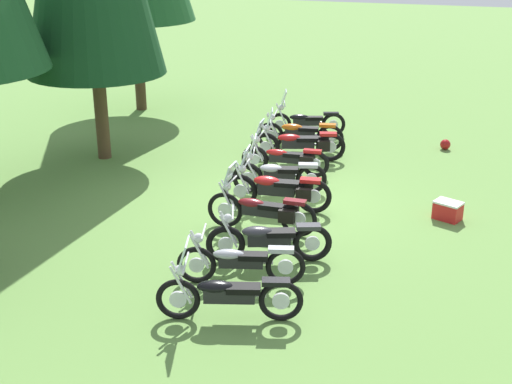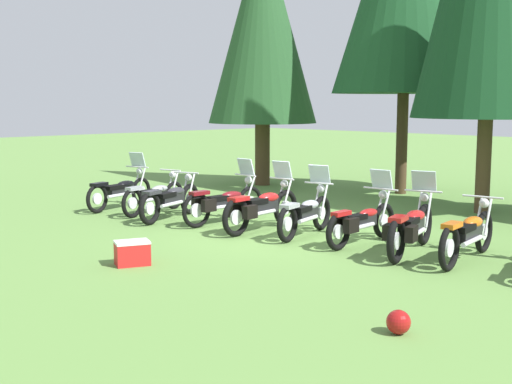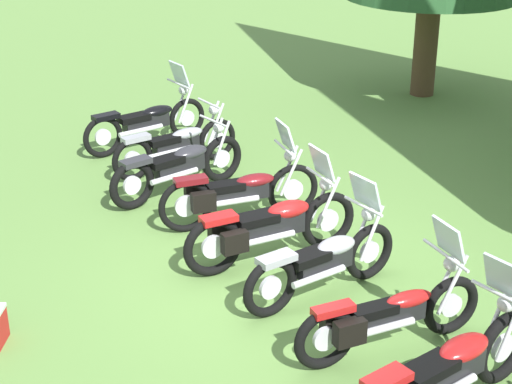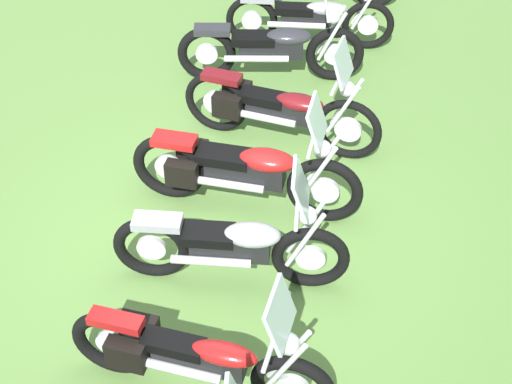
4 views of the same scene
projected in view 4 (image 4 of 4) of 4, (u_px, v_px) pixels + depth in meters
ground_plane at (233, 239)px, 7.74m from camera, size 80.00×80.00×0.00m
motorcycle_1 at (311, 17)px, 10.24m from camera, size 0.79×2.18×1.00m
motorcycle_2 at (272, 48)px, 9.61m from camera, size 0.96×2.23×1.02m
motorcycle_3 at (278, 108)px, 8.60m from camera, size 0.66×2.29×1.38m
motorcycle_4 at (243, 170)px, 7.77m from camera, size 0.72×2.38×1.39m
motorcycle_5 at (233, 245)px, 7.02m from camera, size 0.77×2.13×1.37m
motorcycle_6 at (195, 356)px, 6.12m from camera, size 0.75×2.20×1.35m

